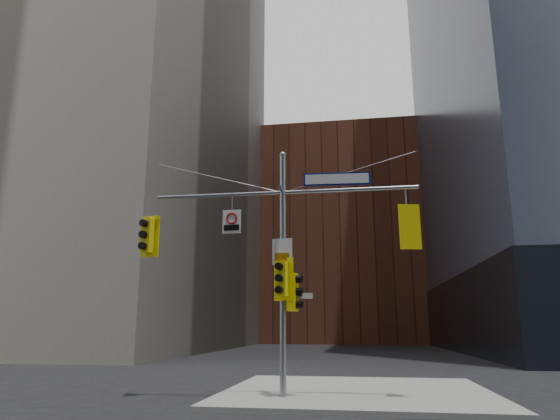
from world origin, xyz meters
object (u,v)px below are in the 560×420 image
(traffic_light_pole_front, at_px, (281,279))
(regulatory_sign_arm, at_px, (232,221))
(street_sign_blade, at_px, (337,179))
(traffic_light_pole_side, at_px, (294,292))
(traffic_light_east_arm, at_px, (408,228))
(signal_assembly, at_px, (283,244))
(traffic_light_west_arm, at_px, (147,236))

(traffic_light_pole_front, height_order, regulatory_sign_arm, regulatory_sign_arm)
(traffic_light_pole_front, bearing_deg, street_sign_blade, 22.85)
(traffic_light_pole_side, xyz_separation_m, regulatory_sign_arm, (-1.89, -0.02, 2.16))
(traffic_light_east_arm, relative_size, street_sign_blade, 0.64)
(signal_assembly, xyz_separation_m, regulatory_sign_arm, (-1.57, -0.02, 0.76))
(traffic_light_west_arm, bearing_deg, traffic_light_pole_front, 8.65)
(traffic_light_east_arm, relative_size, traffic_light_pole_front, 1.05)
(traffic_light_east_arm, height_order, traffic_light_pole_front, traffic_light_east_arm)
(traffic_light_pole_side, bearing_deg, signal_assembly, 100.77)
(traffic_light_east_arm, bearing_deg, traffic_light_pole_front, -9.76)
(traffic_light_east_arm, xyz_separation_m, regulatory_sign_arm, (-5.19, -0.02, 0.37))
(regulatory_sign_arm, bearing_deg, traffic_light_pole_front, -5.04)
(signal_assembly, height_order, traffic_light_east_arm, signal_assembly)
(street_sign_blade, height_order, regulatory_sign_arm, street_sign_blade)
(signal_assembly, relative_size, traffic_light_east_arm, 6.19)
(signal_assembly, relative_size, regulatory_sign_arm, 11.05)
(traffic_light_west_arm, xyz_separation_m, regulatory_sign_arm, (2.70, -0.03, 0.37))
(traffic_light_west_arm, xyz_separation_m, traffic_light_pole_front, (4.27, -0.28, -1.42))
(traffic_light_pole_side, bearing_deg, traffic_light_east_arm, -78.88)
(traffic_light_east_arm, xyz_separation_m, traffic_light_pole_front, (-3.62, -0.27, -1.42))
(street_sign_blade, bearing_deg, regulatory_sign_arm, 177.25)
(traffic_light_east_arm, distance_m, traffic_light_pole_side, 3.75)
(traffic_light_pole_front, bearing_deg, regulatory_sign_arm, -175.48)
(traffic_light_pole_side, height_order, regulatory_sign_arm, regulatory_sign_arm)
(traffic_light_pole_side, height_order, traffic_light_pole_front, traffic_light_pole_front)
(traffic_light_east_arm, relative_size, traffic_light_pole_side, 1.19)
(traffic_light_west_arm, distance_m, traffic_light_east_arm, 7.89)
(signal_assembly, relative_size, traffic_light_pole_side, 7.39)
(traffic_light_pole_front, xyz_separation_m, street_sign_blade, (1.64, 0.27, 2.97))
(traffic_light_east_arm, xyz_separation_m, street_sign_blade, (-1.98, 0.00, 1.55))
(signal_assembly, bearing_deg, traffic_light_pole_side, -0.30)
(traffic_light_west_arm, relative_size, street_sign_blade, 0.65)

